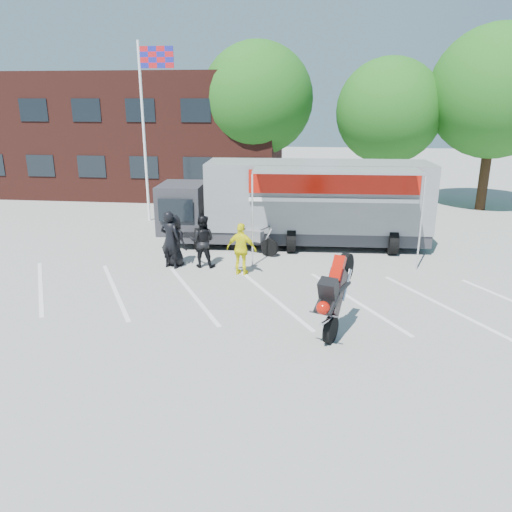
% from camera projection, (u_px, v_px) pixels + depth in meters
% --- Properties ---
extents(ground, '(100.00, 100.00, 0.00)m').
position_uv_depth(ground, '(262.00, 311.00, 13.70)').
color(ground, gray).
rests_on(ground, ground).
extents(parking_bay_lines, '(18.09, 13.33, 0.01)m').
position_uv_depth(parking_bay_lines, '(265.00, 297.00, 14.64)').
color(parking_bay_lines, white).
rests_on(parking_bay_lines, ground).
extents(office_building, '(18.00, 8.00, 7.00)m').
position_uv_depth(office_building, '(133.00, 134.00, 30.83)').
color(office_building, '#471C16').
rests_on(office_building, ground).
extents(flagpole, '(1.61, 0.12, 8.00)m').
position_uv_depth(flagpole, '(148.00, 111.00, 22.36)').
color(flagpole, white).
rests_on(flagpole, ground).
extents(tree_left, '(6.12, 6.12, 8.64)m').
position_uv_depth(tree_left, '(257.00, 99.00, 27.41)').
color(tree_left, '#382314').
rests_on(tree_left, ground).
extents(tree_mid, '(5.44, 5.44, 7.68)m').
position_uv_depth(tree_mid, '(389.00, 112.00, 25.86)').
color(tree_mid, '#382314').
rests_on(tree_mid, ground).
extents(tree_right, '(6.46, 6.46, 9.12)m').
position_uv_depth(tree_right, '(496.00, 92.00, 24.53)').
color(tree_right, '#382314').
rests_on(tree_right, ground).
extents(transporter_truck, '(10.55, 5.44, 3.29)m').
position_uv_depth(transporter_truck, '(303.00, 245.00, 19.86)').
color(transporter_truck, gray).
rests_on(transporter_truck, ground).
extents(parked_motorcycle, '(2.35, 1.56, 1.17)m').
position_uv_depth(parked_motorcycle, '(252.00, 253.00, 18.82)').
color(parked_motorcycle, '#A8A8AD').
rests_on(parked_motorcycle, ground).
extents(stunt_bike_rider, '(1.53, 2.09, 2.22)m').
position_uv_depth(stunt_bike_rider, '(340.00, 330.00, 12.52)').
color(stunt_bike_rider, black).
rests_on(stunt_bike_rider, ground).
extents(spectator_leather_a, '(1.01, 0.84, 1.78)m').
position_uv_depth(spectator_leather_a, '(174.00, 241.00, 17.20)').
color(spectator_leather_a, black).
rests_on(spectator_leather_a, ground).
extents(spectator_leather_b, '(0.84, 0.68, 1.98)m').
position_uv_depth(spectator_leather_b, '(170.00, 240.00, 16.93)').
color(spectator_leather_b, black).
rests_on(spectator_leather_b, ground).
extents(spectator_leather_c, '(0.90, 0.71, 1.82)m').
position_uv_depth(spectator_leather_c, '(202.00, 241.00, 17.06)').
color(spectator_leather_c, black).
rests_on(spectator_leather_c, ground).
extents(spectator_hivis, '(1.08, 0.62, 1.74)m').
position_uv_depth(spectator_hivis, '(242.00, 249.00, 16.28)').
color(spectator_hivis, '#FFF70D').
rests_on(spectator_hivis, ground).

